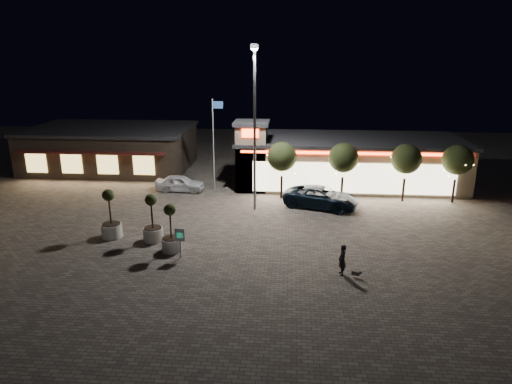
# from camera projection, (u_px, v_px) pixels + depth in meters

# --- Properties ---
(ground) EXTENTS (90.00, 90.00, 0.00)m
(ground) POSITION_uv_depth(u_px,v_px,m) (212.00, 252.00, 28.27)
(ground) COLOR #70675B
(ground) RESTS_ON ground
(retail_building) EXTENTS (20.40, 8.40, 6.10)m
(retail_building) POSITION_uv_depth(u_px,v_px,m) (343.00, 160.00, 41.93)
(retail_building) COLOR gray
(retail_building) RESTS_ON ground
(restaurant_building) EXTENTS (16.40, 11.00, 4.30)m
(restaurant_building) POSITION_uv_depth(u_px,v_px,m) (112.00, 148.00, 47.67)
(restaurant_building) COLOR #382D23
(restaurant_building) RESTS_ON ground
(floodlight_pole) EXTENTS (0.60, 0.40, 12.38)m
(floodlight_pole) POSITION_uv_depth(u_px,v_px,m) (255.00, 120.00, 33.63)
(floodlight_pole) COLOR gray
(floodlight_pole) RESTS_ON ground
(flagpole) EXTENTS (0.95, 0.10, 8.00)m
(flagpole) POSITION_uv_depth(u_px,v_px,m) (214.00, 137.00, 39.36)
(flagpole) COLOR white
(flagpole) RESTS_ON ground
(string_tree_a) EXTENTS (2.42, 2.42, 4.79)m
(string_tree_a) POSITION_uv_depth(u_px,v_px,m) (282.00, 157.00, 37.36)
(string_tree_a) COLOR #332319
(string_tree_a) RESTS_ON ground
(string_tree_b) EXTENTS (2.42, 2.42, 4.79)m
(string_tree_b) POSITION_uv_depth(u_px,v_px,m) (344.00, 158.00, 36.99)
(string_tree_b) COLOR #332319
(string_tree_b) RESTS_ON ground
(string_tree_c) EXTENTS (2.42, 2.42, 4.79)m
(string_tree_c) POSITION_uv_depth(u_px,v_px,m) (406.00, 159.00, 36.61)
(string_tree_c) COLOR #332319
(string_tree_c) RESTS_ON ground
(string_tree_d) EXTENTS (2.42, 2.42, 4.79)m
(string_tree_d) POSITION_uv_depth(u_px,v_px,m) (458.00, 160.00, 36.31)
(string_tree_d) COLOR #332319
(string_tree_d) RESTS_ON ground
(pickup_truck) EXTENTS (6.45, 4.39, 1.64)m
(pickup_truck) POSITION_uv_depth(u_px,v_px,m) (321.00, 197.00, 36.02)
(pickup_truck) COLOR black
(pickup_truck) RESTS_ON ground
(white_sedan) EXTENTS (4.29, 1.77, 1.46)m
(white_sedan) POSITION_uv_depth(u_px,v_px,m) (180.00, 183.00, 40.10)
(white_sedan) COLOR white
(white_sedan) RESTS_ON ground
(pedestrian) EXTENTS (0.54, 0.72, 1.77)m
(pedestrian) POSITION_uv_depth(u_px,v_px,m) (342.00, 260.00, 25.13)
(pedestrian) COLOR black
(pedestrian) RESTS_ON ground
(dog) EXTENTS (0.55, 0.35, 0.30)m
(dog) POSITION_uv_depth(u_px,v_px,m) (357.00, 273.00, 24.94)
(dog) COLOR #59514C
(dog) RESTS_ON ground
(planter_left) EXTENTS (1.36, 1.36, 3.34)m
(planter_left) POSITION_uv_depth(u_px,v_px,m) (111.00, 223.00, 30.17)
(planter_left) COLOR beige
(planter_left) RESTS_ON ground
(planter_mid) EXTENTS (1.25, 1.25, 3.08)m
(planter_mid) POSITION_uv_depth(u_px,v_px,m) (171.00, 237.00, 28.12)
(planter_mid) COLOR beige
(planter_mid) RESTS_ON ground
(planter_right) EXTENTS (1.30, 1.30, 3.19)m
(planter_right) POSITION_uv_depth(u_px,v_px,m) (153.00, 226.00, 29.62)
(planter_right) COLOR beige
(planter_right) RESTS_ON ground
(valet_sign) EXTENTS (0.61, 0.10, 1.86)m
(valet_sign) POSITION_uv_depth(u_px,v_px,m) (180.00, 238.00, 27.08)
(valet_sign) COLOR gray
(valet_sign) RESTS_ON ground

